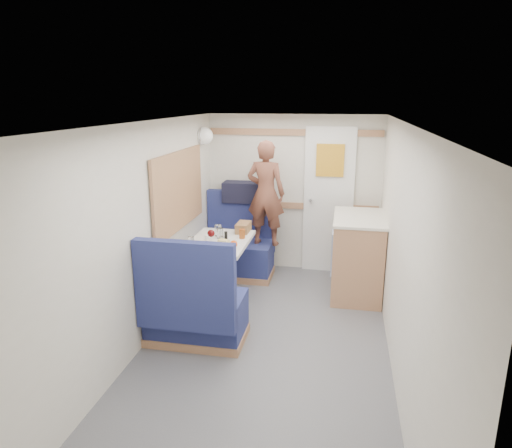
% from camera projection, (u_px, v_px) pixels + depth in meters
% --- Properties ---
extents(floor, '(4.50, 4.50, 0.00)m').
position_uv_depth(floor, '(262.00, 357.00, 3.99)').
color(floor, '#515156').
rests_on(floor, ground).
extents(ceiling, '(4.50, 4.50, 0.00)m').
position_uv_depth(ceiling, '(263.00, 124.00, 3.45)').
color(ceiling, silver).
rests_on(ceiling, wall_back).
extents(wall_back, '(2.20, 0.02, 2.00)m').
position_uv_depth(wall_back, '(293.00, 194.00, 5.85)').
color(wall_back, silver).
rests_on(wall_back, floor).
extents(wall_left, '(0.02, 4.50, 2.00)m').
position_uv_depth(wall_left, '(137.00, 241.00, 3.93)').
color(wall_left, silver).
rests_on(wall_left, floor).
extents(wall_right, '(0.02, 4.50, 2.00)m').
position_uv_depth(wall_right, '(402.00, 258.00, 3.52)').
color(wall_right, silver).
rests_on(wall_right, floor).
extents(oak_trim_low, '(2.15, 0.02, 0.08)m').
position_uv_depth(oak_trim_low, '(293.00, 206.00, 5.87)').
color(oak_trim_low, '#916541').
rests_on(oak_trim_low, wall_back).
extents(oak_trim_high, '(2.15, 0.02, 0.08)m').
position_uv_depth(oak_trim_high, '(295.00, 132.00, 5.62)').
color(oak_trim_high, '#916541').
rests_on(oak_trim_high, wall_back).
extents(side_window, '(0.04, 1.30, 0.72)m').
position_uv_depth(side_window, '(178.00, 190.00, 4.80)').
color(side_window, gray).
rests_on(side_window, wall_left).
extents(rear_door, '(0.62, 0.12, 1.86)m').
position_uv_depth(rear_door, '(329.00, 198.00, 5.74)').
color(rear_door, white).
rests_on(rear_door, wall_back).
extents(dinette_table, '(0.62, 0.92, 0.72)m').
position_uv_depth(dinette_table, '(219.00, 254.00, 4.90)').
color(dinette_table, white).
rests_on(dinette_table, floor).
extents(bench_far, '(0.90, 0.59, 1.05)m').
position_uv_depth(bench_far, '(238.00, 252.00, 5.79)').
color(bench_far, navy).
rests_on(bench_far, floor).
extents(bench_near, '(0.90, 0.59, 1.05)m').
position_uv_depth(bench_near, '(195.00, 313.00, 4.16)').
color(bench_near, navy).
rests_on(bench_near, floor).
extents(ledge, '(0.90, 0.14, 0.04)m').
position_uv_depth(ledge, '(242.00, 203.00, 5.88)').
color(ledge, '#916541').
rests_on(ledge, bench_far).
extents(dome_light, '(0.20, 0.20, 0.20)m').
position_uv_depth(dome_light, '(205.00, 136.00, 5.46)').
color(dome_light, white).
rests_on(dome_light, wall_left).
extents(galley_counter, '(0.57, 0.92, 0.92)m').
position_uv_depth(galley_counter, '(357.00, 255.00, 5.18)').
color(galley_counter, '#916541').
rests_on(galley_counter, floor).
extents(person, '(0.49, 0.35, 1.27)m').
position_uv_depth(person, '(266.00, 193.00, 5.47)').
color(person, brown).
rests_on(person, bench_far).
extents(duffel_bag, '(0.53, 0.26, 0.26)m').
position_uv_depth(duffel_bag, '(244.00, 192.00, 5.83)').
color(duffel_bag, black).
rests_on(duffel_bag, ledge).
extents(tray, '(0.33, 0.41, 0.02)m').
position_uv_depth(tray, '(222.00, 245.00, 4.68)').
color(tray, white).
rests_on(tray, dinette_table).
extents(orange_fruit, '(0.08, 0.08, 0.08)m').
position_uv_depth(orange_fruit, '(234.00, 244.00, 4.57)').
color(orange_fruit, orange).
rests_on(orange_fruit, tray).
extents(cheese_block, '(0.12, 0.10, 0.04)m').
position_uv_depth(cheese_block, '(223.00, 241.00, 4.72)').
color(cheese_block, '#E0CE81').
rests_on(cheese_block, tray).
extents(wine_glass, '(0.08, 0.08, 0.17)m').
position_uv_depth(wine_glass, '(211.00, 234.00, 4.68)').
color(wine_glass, white).
rests_on(wine_glass, dinette_table).
extents(tumbler_left, '(0.06, 0.06, 0.10)m').
position_uv_depth(tumbler_left, '(191.00, 242.00, 4.66)').
color(tumbler_left, white).
rests_on(tumbler_left, dinette_table).
extents(tumbler_mid, '(0.08, 0.08, 0.12)m').
position_uv_depth(tumbler_mid, '(218.00, 230.00, 5.02)').
color(tumbler_mid, white).
rests_on(tumbler_mid, dinette_table).
extents(tumbler_right, '(0.07, 0.07, 0.12)m').
position_uv_depth(tumbler_right, '(220.00, 233.00, 4.93)').
color(tumbler_right, white).
rests_on(tumbler_right, dinette_table).
extents(beer_glass, '(0.07, 0.07, 0.10)m').
position_uv_depth(beer_glass, '(242.00, 234.00, 4.93)').
color(beer_glass, '#974616').
rests_on(beer_glass, dinette_table).
extents(pepper_grinder, '(0.03, 0.03, 0.09)m').
position_uv_depth(pepper_grinder, '(226.00, 236.00, 4.88)').
color(pepper_grinder, black).
rests_on(pepper_grinder, dinette_table).
extents(salt_grinder, '(0.03, 0.03, 0.09)m').
position_uv_depth(salt_grinder, '(206.00, 239.00, 4.77)').
color(salt_grinder, white).
rests_on(salt_grinder, dinette_table).
extents(bread_loaf, '(0.14, 0.26, 0.11)m').
position_uv_depth(bread_loaf, '(243.00, 227.00, 5.17)').
color(bread_loaf, olive).
rests_on(bread_loaf, dinette_table).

